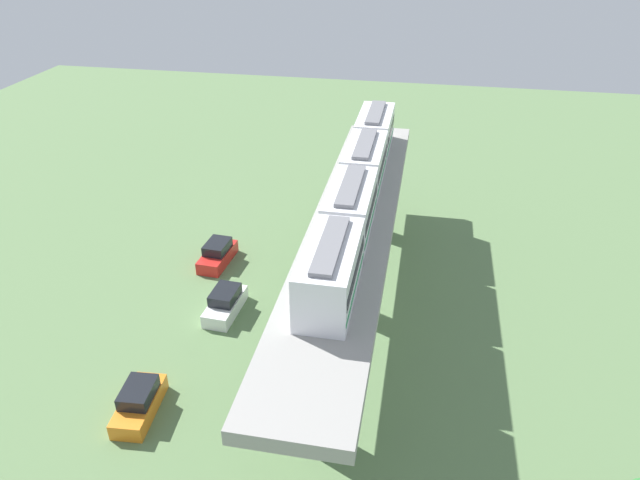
% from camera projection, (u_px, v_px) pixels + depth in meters
% --- Properties ---
extents(ground_plane, '(120.00, 120.00, 0.00)m').
position_uv_depth(ground_plane, '(350.00, 310.00, 40.72)').
color(ground_plane, '#5B7A4C').
extents(viaduct, '(5.20, 35.80, 7.19)m').
position_uv_depth(viaduct, '(352.00, 241.00, 37.87)').
color(viaduct, '#999691').
rests_on(viaduct, ground).
extents(train, '(2.64, 27.45, 3.24)m').
position_uv_depth(train, '(358.00, 185.00, 37.98)').
color(train, white).
rests_on(train, viaduct).
extents(parked_car_red, '(2.08, 4.31, 1.76)m').
position_uv_depth(parked_car_red, '(218.00, 254.00, 45.77)').
color(parked_car_red, red).
rests_on(parked_car_red, ground).
extents(parked_car_white, '(2.03, 4.29, 1.76)m').
position_uv_depth(parked_car_white, '(225.00, 303.00, 40.20)').
color(parked_car_white, white).
rests_on(parked_car_white, ground).
extents(parked_car_orange, '(2.11, 4.32, 1.76)m').
position_uv_depth(parked_car_orange, '(139.00, 402.00, 32.28)').
color(parked_car_orange, orange).
rests_on(parked_car_orange, ground).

